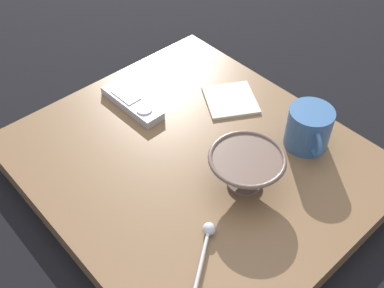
% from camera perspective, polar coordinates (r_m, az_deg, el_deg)
% --- Properties ---
extents(ground_plane, '(6.00, 6.00, 0.00)m').
position_cam_1_polar(ground_plane, '(0.95, 0.26, -3.32)').
color(ground_plane, black).
extents(table, '(0.59, 0.67, 0.04)m').
position_cam_1_polar(table, '(0.94, 0.27, -2.42)').
color(table, brown).
rests_on(table, ground).
extents(cereal_bowl, '(0.14, 0.14, 0.07)m').
position_cam_1_polar(cereal_bowl, '(0.85, 6.69, -3.06)').
color(cereal_bowl, brown).
rests_on(cereal_bowl, table).
extents(coffee_mug, '(0.09, 0.11, 0.09)m').
position_cam_1_polar(coffee_mug, '(0.94, 14.28, 1.90)').
color(coffee_mug, '#33598C').
rests_on(coffee_mug, table).
extents(teaspoon, '(0.12, 0.09, 0.02)m').
position_cam_1_polar(teaspoon, '(0.79, 1.87, -11.57)').
color(teaspoon, silver).
rests_on(teaspoon, table).
extents(tv_remote_near, '(0.05, 0.17, 0.02)m').
position_cam_1_polar(tv_remote_near, '(1.03, -7.56, 5.00)').
color(tv_remote_near, '#9E9EA3').
rests_on(tv_remote_near, table).
extents(folded_napkin, '(0.15, 0.15, 0.01)m').
position_cam_1_polar(folded_napkin, '(1.05, 4.79, 5.49)').
color(folded_napkin, beige).
rests_on(folded_napkin, table).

